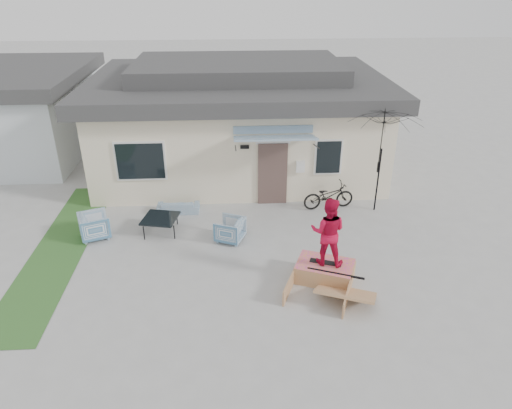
{
  "coord_description": "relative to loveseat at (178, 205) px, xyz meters",
  "views": [
    {
      "loc": [
        -0.38,
        -9.57,
        7.05
      ],
      "look_at": [
        0.3,
        1.8,
        1.3
      ],
      "focal_mm": 32.94,
      "sensor_mm": 36.0,
      "label": 1
    }
  ],
  "objects": [
    {
      "name": "skater",
      "position": [
        4.02,
        -3.88,
        1.13
      ],
      "size": [
        1.01,
        0.88,
        1.76
      ],
      "primitive_type": "imported",
      "rotation": [
        0.0,
        0.0,
        2.86
      ],
      "color": "#BF0C32",
      "rests_on": "skateboard"
    },
    {
      "name": "grass_strip",
      "position": [
        -3.13,
        -2.0,
        -0.26
      ],
      "size": [
        1.4,
        8.0,
        0.01
      ],
      "primitive_type": "cube",
      "color": "#2C5925",
      "rests_on": "ground"
    },
    {
      "name": "loveseat",
      "position": [
        0.0,
        0.0,
        0.0
      ],
      "size": [
        1.34,
        0.4,
        0.52
      ],
      "primitive_type": "imported",
      "rotation": [
        0.0,
        0.0,
        3.14
      ],
      "color": "teal",
      "rests_on": "ground"
    },
    {
      "name": "ground",
      "position": [
        2.07,
        -4.0,
        -0.26
      ],
      "size": [
        90.0,
        90.0,
        0.0
      ],
      "primitive_type": "plane",
      "color": "#9E9E9C",
      "rests_on": "ground"
    },
    {
      "name": "coffee_table",
      "position": [
        -0.4,
        -1.26,
        -0.02
      ],
      "size": [
        1.15,
        1.15,
        0.48
      ],
      "primitive_type": "cube",
      "rotation": [
        0.0,
        0.0,
        -0.21
      ],
      "color": "black",
      "rests_on": "ground"
    },
    {
      "name": "armchair_right",
      "position": [
        1.64,
        -1.86,
        0.12
      ],
      "size": [
        0.92,
        0.94,
        0.76
      ],
      "primitive_type": "imported",
      "rotation": [
        0.0,
        0.0,
        -1.96
      ],
      "color": "teal",
      "rests_on": "ground"
    },
    {
      "name": "house",
      "position": [
        2.07,
        3.99,
        1.68
      ],
      "size": [
        10.8,
        8.49,
        4.1
      ],
      "color": "beige",
      "rests_on": "ground"
    },
    {
      "name": "skateboard",
      "position": [
        4.02,
        -3.88,
        0.23
      ],
      "size": [
        0.81,
        0.46,
        0.05
      ],
      "primitive_type": "cube",
      "rotation": [
        0.0,
        0.0,
        -0.36
      ],
      "color": "black",
      "rests_on": "skate_ramp"
    },
    {
      "name": "armchair_left",
      "position": [
        -2.27,
        -1.46,
        0.15
      ],
      "size": [
        0.99,
        1.02,
        0.83
      ],
      "primitive_type": "imported",
      "rotation": [
        0.0,
        0.0,
        1.94
      ],
      "color": "teal",
      "rests_on": "ground"
    },
    {
      "name": "bicycle",
      "position": [
        4.87,
        -0.01,
        0.28
      ],
      "size": [
        1.74,
        0.82,
        1.07
      ],
      "primitive_type": "imported",
      "rotation": [
        0.0,
        0.0,
        1.72
      ],
      "color": "black",
      "rests_on": "ground"
    },
    {
      "name": "skate_ramp",
      "position": [
        4.0,
        -3.92,
        -0.03
      ],
      "size": [
        1.98,
        2.23,
        0.46
      ],
      "primitive_type": null,
      "rotation": [
        0.0,
        0.0,
        -0.39
      ],
      "color": "#AD7C51",
      "rests_on": "ground"
    },
    {
      "name": "patio_umbrella",
      "position": [
        6.36,
        -0.22,
        1.49
      ],
      "size": [
        2.87,
        2.78,
        2.2
      ],
      "color": "black",
      "rests_on": "ground"
    }
  ]
}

